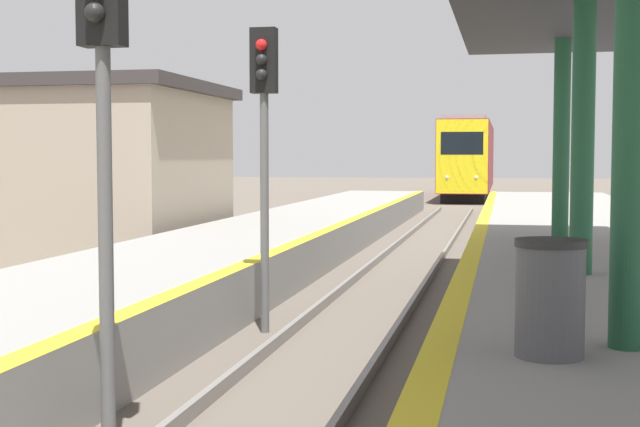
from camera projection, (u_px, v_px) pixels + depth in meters
The scene contains 5 objects.
train at pixel (469, 158), 53.39m from camera, with size 2.65×17.73×4.60m.
signal_near at pixel (103, 94), 7.09m from camera, with size 0.36×0.31×4.26m.
signal_mid at pixel (264, 120), 12.38m from camera, with size 0.36×0.31×4.26m.
trash_bin at pixel (550, 298), 7.18m from camera, with size 0.58×0.58×0.96m.
station_building at pixel (20, 167), 23.44m from camera, with size 10.37×6.27×4.36m.
Camera 1 is at (2.18, -1.00, 2.50)m, focal length 50.00 mm.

